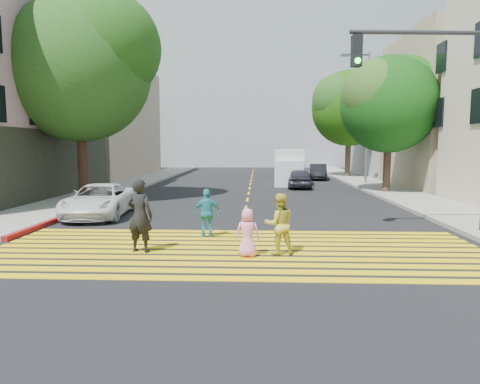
# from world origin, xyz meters

# --- Properties ---
(ground) EXTENTS (120.00, 120.00, 0.00)m
(ground) POSITION_xyz_m (0.00, 0.00, 0.00)
(ground) COLOR black
(sidewalk_left) EXTENTS (3.00, 40.00, 0.15)m
(sidewalk_left) POSITION_xyz_m (-8.50, 22.00, 0.07)
(sidewalk_left) COLOR gray
(sidewalk_left) RESTS_ON ground
(sidewalk_right) EXTENTS (3.00, 60.00, 0.15)m
(sidewalk_right) POSITION_xyz_m (8.50, 15.00, 0.07)
(sidewalk_right) COLOR gray
(sidewalk_right) RESTS_ON ground
(curb_red) EXTENTS (0.20, 8.00, 0.16)m
(curb_red) POSITION_xyz_m (-6.90, 6.00, 0.08)
(curb_red) COLOR maroon
(curb_red) RESTS_ON ground
(crosswalk) EXTENTS (13.40, 5.30, 0.01)m
(crosswalk) POSITION_xyz_m (0.00, 1.28, 0.01)
(crosswalk) COLOR yellow
(crosswalk) RESTS_ON ground
(lane_line) EXTENTS (0.12, 34.40, 0.01)m
(lane_line) POSITION_xyz_m (0.00, 22.50, 0.01)
(lane_line) COLOR yellow
(lane_line) RESTS_ON ground
(building_left_tan) EXTENTS (12.00, 16.00, 10.00)m
(building_left_tan) POSITION_xyz_m (-16.00, 28.00, 5.00)
(building_left_tan) COLOR tan
(building_left_tan) RESTS_ON ground
(building_right_tan) EXTENTS (10.00, 10.00, 10.00)m
(building_right_tan) POSITION_xyz_m (15.00, 19.00, 5.00)
(building_right_tan) COLOR tan
(building_right_tan) RESTS_ON ground
(building_right_grey) EXTENTS (10.00, 10.00, 10.00)m
(building_right_grey) POSITION_xyz_m (15.00, 30.00, 5.00)
(building_right_grey) COLOR gray
(building_right_grey) RESTS_ON ground
(backdrop_block) EXTENTS (30.00, 8.00, 12.00)m
(backdrop_block) POSITION_xyz_m (0.00, 48.00, 6.00)
(backdrop_block) COLOR gray
(backdrop_block) RESTS_ON ground
(tree_left) EXTENTS (9.20, 8.85, 10.28)m
(tree_left) POSITION_xyz_m (-8.29, 11.45, 6.93)
(tree_left) COLOR black
(tree_left) RESTS_ON ground
(tree_right_near) EXTENTS (7.02, 6.93, 8.03)m
(tree_right_near) POSITION_xyz_m (8.09, 15.19, 5.43)
(tree_right_near) COLOR #412916
(tree_right_near) RESTS_ON ground
(tree_right_far) EXTENTS (8.23, 8.12, 9.32)m
(tree_right_far) POSITION_xyz_m (8.41, 27.60, 6.30)
(tree_right_far) COLOR #362C1B
(tree_right_far) RESTS_ON ground
(pedestrian_man) EXTENTS (0.81, 0.63, 1.97)m
(pedestrian_man) POSITION_xyz_m (-2.56, 0.99, 0.98)
(pedestrian_man) COLOR black
(pedestrian_man) RESTS_ON ground
(pedestrian_woman) EXTENTS (0.88, 0.74, 1.60)m
(pedestrian_woman) POSITION_xyz_m (1.10, 0.92, 0.80)
(pedestrian_woman) COLOR gold
(pedestrian_woman) RESTS_ON ground
(pedestrian_child) EXTENTS (0.63, 0.42, 1.25)m
(pedestrian_child) POSITION_xyz_m (0.29, 0.63, 0.62)
(pedestrian_child) COLOR pink
(pedestrian_child) RESTS_ON ground
(pedestrian_extra) EXTENTS (0.92, 0.48, 1.50)m
(pedestrian_extra) POSITION_xyz_m (-1.00, 2.90, 0.75)
(pedestrian_extra) COLOR teal
(pedestrian_extra) RESTS_ON ground
(white_sedan) EXTENTS (2.45, 4.77, 1.29)m
(white_sedan) POSITION_xyz_m (-5.74, 6.58, 0.64)
(white_sedan) COLOR silver
(white_sedan) RESTS_ON ground
(dark_car_near) EXTENTS (1.72, 3.88, 1.30)m
(dark_car_near) POSITION_xyz_m (3.27, 18.34, 0.65)
(dark_car_near) COLOR #26242E
(dark_car_near) RESTS_ON ground
(silver_car) EXTENTS (1.93, 4.49, 1.29)m
(silver_car) POSITION_xyz_m (3.05, 28.48, 0.64)
(silver_car) COLOR gray
(silver_car) RESTS_ON ground
(dark_car_parked) EXTENTS (1.77, 3.99, 1.27)m
(dark_car_parked) POSITION_xyz_m (5.49, 25.41, 0.64)
(dark_car_parked) COLOR black
(dark_car_parked) RESTS_ON ground
(white_van) EXTENTS (2.34, 5.40, 2.49)m
(white_van) POSITION_xyz_m (2.81, 20.92, 1.18)
(white_van) COLOR silver
(white_van) RESTS_ON ground
(traffic_signal) EXTENTS (4.52, 0.67, 6.63)m
(traffic_signal) POSITION_xyz_m (6.46, 3.55, 4.29)
(traffic_signal) COLOR #2F2E33
(traffic_signal) RESTS_ON ground
(street_lamp) EXTENTS (2.09, 0.45, 9.22)m
(street_lamp) POSITION_xyz_m (8.00, 20.59, 5.29)
(street_lamp) COLOR gray
(street_lamp) RESTS_ON ground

